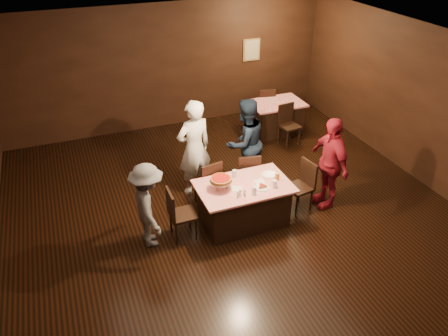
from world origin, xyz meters
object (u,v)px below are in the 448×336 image
(diner_grey_knit, at_px, (148,206))
(plate_empty, at_px, (269,174))
(pizza_stand, at_px, (221,180))
(glass_front_right, at_px, (275,184))
(diner_red_shirt, at_px, (329,163))
(chair_back_near, at_px, (290,125))
(back_table, at_px, (276,117))
(chair_end_left, at_px, (183,214))
(chair_end_right, at_px, (299,187))
(main_table, at_px, (243,204))
(chair_far_left, at_px, (207,182))
(glass_back, at_px, (234,174))
(glass_amber, at_px, (277,176))
(chair_back_far, at_px, (265,105))
(diner_navy_hoodie, at_px, (245,143))
(chair_far_right, at_px, (247,174))
(glass_front_left, at_px, (254,191))
(diner_white_jacket, at_px, (194,148))

(diner_grey_knit, bearing_deg, plate_empty, -88.40)
(pizza_stand, xyz_separation_m, glass_front_right, (0.85, -0.30, -0.11))
(diner_red_shirt, bearing_deg, chair_back_near, 167.72)
(back_table, relative_size, pizza_stand, 3.42)
(chair_end_left, bearing_deg, diner_red_shirt, -90.58)
(back_table, xyz_separation_m, chair_end_right, (-1.09, -3.02, 0.09))
(glass_front_right, bearing_deg, back_table, 62.05)
(main_table, relative_size, diner_red_shirt, 0.91)
(chair_far_left, height_order, chair_back_near, same)
(chair_end_left, bearing_deg, glass_back, -73.82)
(glass_front_right, xyz_separation_m, glass_amber, (0.15, 0.20, 0.00))
(pizza_stand, bearing_deg, back_table, 48.97)
(chair_back_far, height_order, glass_front_right, chair_back_far)
(diner_navy_hoodie, distance_m, pizza_stand, 1.48)
(diner_navy_hoodie, height_order, glass_front_right, diner_navy_hoodie)
(chair_far_right, relative_size, glass_front_right, 6.79)
(glass_front_left, xyz_separation_m, glass_amber, (0.55, 0.25, 0.00))
(chair_end_right, height_order, plate_empty, chair_end_right)
(chair_far_right, height_order, diner_grey_knit, diner_grey_knit)
(chair_end_left, relative_size, glass_front_right, 6.79)
(plate_empty, xyz_separation_m, glass_back, (-0.60, 0.15, 0.06))
(main_table, relative_size, plate_empty, 6.40)
(back_table, height_order, chair_far_right, chair_far_right)
(glass_front_left, bearing_deg, back_table, 57.26)
(chair_far_left, relative_size, glass_front_left, 6.79)
(chair_end_left, distance_m, glass_front_left, 1.24)
(back_table, distance_m, glass_amber, 3.49)
(main_table, height_order, chair_far_left, chair_far_left)
(main_table, relative_size, glass_front_right, 11.43)
(back_table, relative_size, chair_end_right, 1.37)
(chair_far_left, height_order, chair_end_left, same)
(chair_back_far, relative_size, diner_white_jacket, 0.50)
(glass_amber, bearing_deg, glass_front_right, -126.87)
(diner_white_jacket, height_order, glass_front_right, diner_white_jacket)
(pizza_stand, bearing_deg, chair_back_near, 41.30)
(chair_end_left, distance_m, chair_back_near, 4.02)
(chair_end_right, xyz_separation_m, diner_red_shirt, (0.55, -0.04, 0.40))
(diner_red_shirt, bearing_deg, glass_front_left, -80.35)
(back_table, bearing_deg, main_table, -125.88)
(diner_red_shirt, xyz_separation_m, plate_empty, (-1.10, 0.19, -0.10))
(back_table, height_order, plate_empty, plate_empty)
(diner_white_jacket, distance_m, glass_amber, 1.68)
(chair_end_left, distance_m, chair_back_far, 4.89)
(chair_back_far, height_order, plate_empty, chair_back_far)
(main_table, relative_size, chair_back_far, 1.68)
(chair_end_left, relative_size, chair_back_near, 1.00)
(glass_front_right, bearing_deg, glass_back, 132.27)
(chair_back_far, distance_m, glass_back, 4.02)
(chair_far_left, bearing_deg, chair_end_left, 36.41)
(chair_far_left, bearing_deg, chair_far_right, 169.44)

